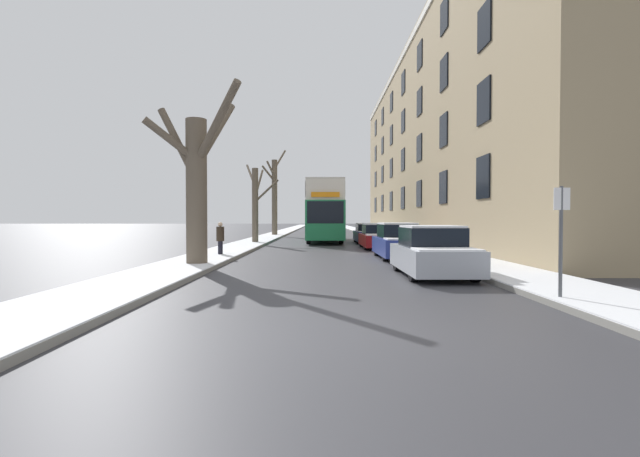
# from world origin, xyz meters

# --- Properties ---
(ground_plane) EXTENTS (320.00, 320.00, 0.00)m
(ground_plane) POSITION_xyz_m (0.00, 0.00, 0.00)
(ground_plane) COLOR #38383D
(sidewalk_left) EXTENTS (2.40, 130.00, 0.16)m
(sidewalk_left) POSITION_xyz_m (-5.21, 53.00, 0.08)
(sidewalk_left) COLOR gray
(sidewalk_left) RESTS_ON ground
(sidewalk_right) EXTENTS (2.40, 130.00, 0.16)m
(sidewalk_right) POSITION_xyz_m (5.21, 53.00, 0.08)
(sidewalk_right) COLOR gray
(sidewalk_right) RESTS_ON ground
(terrace_facade_right) EXTENTS (9.10, 46.08, 15.76)m
(terrace_facade_right) POSITION_xyz_m (10.90, 28.92, 7.88)
(terrace_facade_right) COLOR tan
(terrace_facade_right) RESTS_ON ground
(bare_tree_left_0) EXTENTS (3.57, 3.66, 6.15)m
(bare_tree_left_0) POSITION_xyz_m (-4.81, 8.66, 3.04)
(bare_tree_left_0) COLOR brown
(bare_tree_left_0) RESTS_ON ground
(bare_tree_left_1) EXTENTS (2.57, 2.73, 5.74)m
(bare_tree_left_1) POSITION_xyz_m (-4.89, 22.93, 2.89)
(bare_tree_left_1) COLOR brown
(bare_tree_left_1) RESTS_ON ground
(bare_tree_left_2) EXTENTS (2.16, 3.55, 8.95)m
(bare_tree_left_2) POSITION_xyz_m (-5.06, 36.74, 4.21)
(bare_tree_left_2) COLOR brown
(bare_tree_left_2) RESTS_ON ground
(double_decker_bus) EXTENTS (2.62, 11.32, 4.39)m
(double_decker_bus) POSITION_xyz_m (-0.13, 26.36, 2.49)
(double_decker_bus) COLOR #1E7A47
(double_decker_bus) RESTS_ON ground
(parked_car_0) EXTENTS (1.89, 4.00, 1.51)m
(parked_car_0) POSITION_xyz_m (2.91, 6.41, 0.69)
(parked_car_0) COLOR #9EA3AD
(parked_car_0) RESTS_ON ground
(parked_car_1) EXTENTS (1.71, 4.32, 1.55)m
(parked_car_1) POSITION_xyz_m (2.91, 12.16, 0.71)
(parked_car_1) COLOR navy
(parked_car_1) RESTS_ON ground
(parked_car_2) EXTENTS (1.87, 4.59, 1.49)m
(parked_car_2) POSITION_xyz_m (2.91, 18.49, 0.68)
(parked_car_2) COLOR maroon
(parked_car_2) RESTS_ON ground
(parked_car_3) EXTENTS (1.69, 4.43, 1.41)m
(parked_car_3) POSITION_xyz_m (2.91, 24.16, 0.66)
(parked_car_3) COLOR navy
(parked_car_3) RESTS_ON ground
(pedestrian_left_sidewalk) EXTENTS (0.34, 0.34, 1.58)m
(pedestrian_left_sidewalk) POSITION_xyz_m (-4.89, 12.51, 0.87)
(pedestrian_left_sidewalk) COLOR black
(pedestrian_left_sidewalk) RESTS_ON ground
(street_sign_post) EXTENTS (0.32, 0.07, 2.36)m
(street_sign_post) POSITION_xyz_m (4.31, 2.04, 1.36)
(street_sign_post) COLOR #4C4F54
(street_sign_post) RESTS_ON ground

